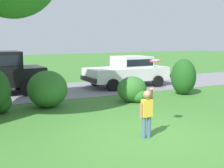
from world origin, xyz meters
name	(u,v)px	position (x,y,z in m)	size (l,w,h in m)	color
ground_plane	(149,137)	(0.00, 0.00, 0.00)	(80.00, 80.00, 0.00)	#3D752D
driveway_strip	(59,91)	(0.00, 7.54, 0.01)	(28.00, 4.40, 0.02)	slate
shrub_centre_left	(47,89)	(-1.38, 4.49, 0.67)	(1.44, 1.47, 1.33)	#33702B
shrub_centre	(133,90)	(1.85, 3.84, 0.47)	(1.20, 1.09, 1.00)	#33702B
shrub_centre_right	(183,77)	(4.67, 4.20, 0.79)	(1.07, 1.13, 1.58)	#1E511C
parked_sedan	(128,70)	(3.60, 7.25, 0.85)	(4.44, 2.17, 1.56)	white
child_thrower	(147,110)	(-0.11, -0.05, 0.72)	(0.46, 0.25, 1.29)	#4C608C
frisbee	(155,61)	(0.34, 0.28, 1.91)	(0.28, 0.28, 0.08)	red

